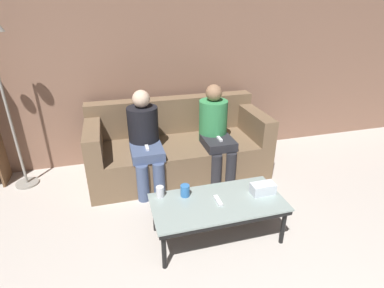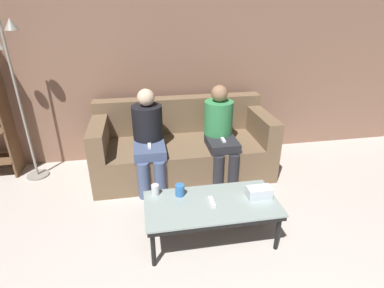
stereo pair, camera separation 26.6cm
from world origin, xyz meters
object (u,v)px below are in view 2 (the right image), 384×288
at_px(cup_near_left, 155,190).
at_px(standing_lamp, 18,87).
at_px(seated_person_mid_left, 220,130).
at_px(coffee_table, 212,206).
at_px(game_remote, 212,202).
at_px(couch, 183,147).
at_px(tissue_box, 259,192).
at_px(cup_near_right, 180,190).
at_px(seated_person_left_end, 148,135).

distance_m(cup_near_left, standing_lamp, 2.02).
bearing_deg(standing_lamp, seated_person_mid_left, -9.28).
bearing_deg(coffee_table, game_remote, 88.21).
xyz_separation_m(couch, tissue_box, (0.51, -1.30, 0.12)).
relative_size(coffee_table, cup_near_left, 11.56).
height_order(cup_near_left, seated_person_mid_left, seated_person_mid_left).
height_order(tissue_box, standing_lamp, standing_lamp).
xyz_separation_m(cup_near_left, seated_person_mid_left, (0.84, 0.89, 0.17)).
distance_m(couch, standing_lamp, 2.01).
height_order(cup_near_right, tissue_box, tissue_box).
height_order(couch, game_remote, couch).
relative_size(tissue_box, game_remote, 1.47).
bearing_deg(cup_near_right, tissue_box, -12.23).
distance_m(tissue_box, standing_lamp, 2.84).
relative_size(cup_near_right, game_remote, 0.73).
bearing_deg(seated_person_mid_left, seated_person_left_end, -179.67).
bearing_deg(game_remote, cup_near_right, 148.01).
relative_size(couch, game_remote, 14.44).
bearing_deg(coffee_table, tissue_box, 1.40).
relative_size(game_remote, seated_person_mid_left, 0.13).
relative_size(game_remote, standing_lamp, 0.08).
distance_m(tissue_box, seated_person_left_end, 1.44).
bearing_deg(seated_person_mid_left, coffee_table, -108.04).
xyz_separation_m(coffee_table, seated_person_left_end, (-0.49, 1.10, 0.26)).
bearing_deg(cup_near_left, game_remote, -23.82).
bearing_deg(game_remote, coffee_table, -91.79).
height_order(coffee_table, tissue_box, tissue_box).
bearing_deg(cup_near_right, game_remote, -31.99).
bearing_deg(seated_person_mid_left, game_remote, -108.04).
xyz_separation_m(tissue_box, game_remote, (-0.44, -0.01, -0.04)).
relative_size(cup_near_right, standing_lamp, 0.06).
relative_size(coffee_table, cup_near_right, 10.73).
distance_m(cup_near_right, standing_lamp, 2.21).
relative_size(coffee_table, tissue_box, 5.36).
distance_m(coffee_table, seated_person_left_end, 1.23).
bearing_deg(tissue_box, cup_near_left, 167.66).
relative_size(cup_near_right, seated_person_mid_left, 0.10).
relative_size(couch, cup_near_left, 21.22).
xyz_separation_m(coffee_table, tissue_box, (0.44, 0.01, 0.09)).
distance_m(coffee_table, tissue_box, 0.45).
relative_size(tissue_box, seated_person_mid_left, 0.19).
bearing_deg(seated_person_mid_left, cup_near_right, -123.38).
xyz_separation_m(cup_near_left, tissue_box, (0.92, -0.20, 0.00)).
bearing_deg(seated_person_mid_left, tissue_box, -85.78).
bearing_deg(tissue_box, standing_lamp, 147.95).
xyz_separation_m(tissue_box, standing_lamp, (-2.33, 1.46, 0.70)).
bearing_deg(coffee_table, couch, 92.94).
xyz_separation_m(couch, seated_person_mid_left, (0.43, -0.20, 0.29)).
distance_m(game_remote, standing_lamp, 2.51).
bearing_deg(couch, seated_person_left_end, -153.88).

